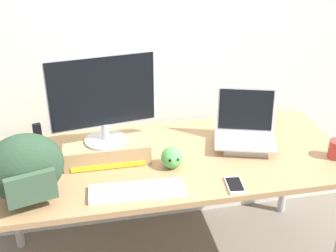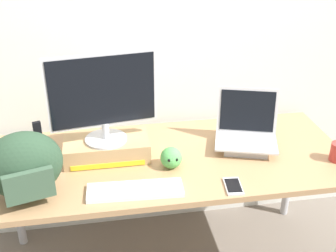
# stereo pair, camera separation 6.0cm
# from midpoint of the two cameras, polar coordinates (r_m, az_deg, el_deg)

# --- Properties ---
(back_wall) EXTENTS (7.00, 0.10, 2.60)m
(back_wall) POSITION_cam_midpoint_polar(r_m,az_deg,el_deg) (2.45, -3.08, 13.37)
(back_wall) COLOR silver
(back_wall) RESTS_ON ground
(desk) EXTENTS (1.84, 0.78, 0.73)m
(desk) POSITION_cam_midpoint_polar(r_m,az_deg,el_deg) (2.26, -0.77, -5.57)
(desk) COLOR #A87F56
(desk) RESTS_ON ground
(toner_box_yellow) EXTENTS (0.43, 0.22, 0.10)m
(toner_box_yellow) POSITION_cam_midpoint_polar(r_m,az_deg,el_deg) (2.21, -8.85, -3.11)
(toner_box_yellow) COLOR tan
(toner_box_yellow) RESTS_ON desk
(desktop_monitor) EXTENTS (0.52, 0.21, 0.45)m
(desktop_monitor) POSITION_cam_midpoint_polar(r_m,az_deg,el_deg) (2.09, -9.40, 3.63)
(desktop_monitor) COLOR silver
(desktop_monitor) RESTS_ON toner_box_yellow
(open_laptop) EXTENTS (0.38, 0.33, 0.30)m
(open_laptop) POSITION_cam_midpoint_polar(r_m,az_deg,el_deg) (2.33, 9.34, -1.30)
(open_laptop) COLOR #ADADB2
(open_laptop) RESTS_ON desk
(external_keyboard) EXTENTS (0.44, 0.15, 0.02)m
(external_keyboard) POSITION_cam_midpoint_polar(r_m,az_deg,el_deg) (1.97, -4.94, -8.47)
(external_keyboard) COLOR white
(external_keyboard) RESTS_ON desk
(messenger_backpack) EXTENTS (0.39, 0.33, 0.30)m
(messenger_backpack) POSITION_cam_midpoint_polar(r_m,az_deg,el_deg) (1.97, -19.17, -5.19)
(messenger_backpack) COLOR #28422D
(messenger_backpack) RESTS_ON desk
(cell_phone) EXTENTS (0.09, 0.14, 0.01)m
(cell_phone) POSITION_cam_midpoint_polar(r_m,az_deg,el_deg) (2.03, 7.91, -7.69)
(cell_phone) COLOR silver
(cell_phone) RESTS_ON desk
(plush_toy) EXTENTS (0.11, 0.11, 0.11)m
(plush_toy) POSITION_cam_midpoint_polar(r_m,az_deg,el_deg) (2.12, -0.31, -4.18)
(plush_toy) COLOR #56B256
(plush_toy) RESTS_ON desk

